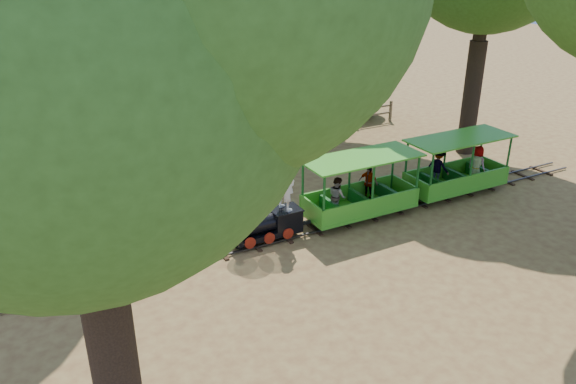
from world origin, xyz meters
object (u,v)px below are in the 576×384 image
fence (216,137)px  locomotive (262,191)px  carriage_front (357,195)px  carriage_rear (456,171)px

fence → locomotive: bearing=-101.8°
carriage_front → fence: carriage_front is taller
carriage_rear → locomotive: bearing=179.7°
locomotive → carriage_rear: bearing=-0.3°
locomotive → fence: 8.17m
locomotive → carriage_front: (3.23, -0.04, -0.77)m
carriage_front → carriage_rear: 4.03m
locomotive → carriage_front: locomotive is taller
locomotive → fence: bearing=78.2°
locomotive → carriage_rear: (7.27, -0.04, -0.73)m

